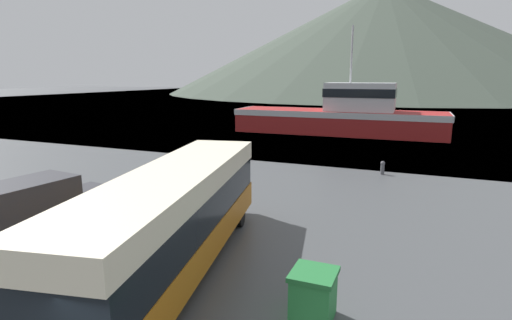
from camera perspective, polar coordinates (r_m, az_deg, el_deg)
water_surface at (r=147.75m, az=20.94°, el=8.62°), size 240.00×240.00×0.00m
hill_backdrop at (r=171.86m, az=17.57°, el=16.19°), size 166.63×166.63×41.86m
tour_bus at (r=13.28m, az=-11.47°, el=-7.73°), size 4.98×12.47×3.38m
delivery_van at (r=17.39m, az=-29.57°, el=-6.39°), size 2.66×6.58×2.50m
fishing_boat at (r=45.64m, az=12.25°, el=6.28°), size 23.08×5.90×11.63m
storage_bin at (r=11.15m, az=8.18°, el=-18.51°), size 1.16×1.19×1.33m
mooring_bollard at (r=27.39m, az=17.63°, el=-0.98°), size 0.29×0.29×0.89m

